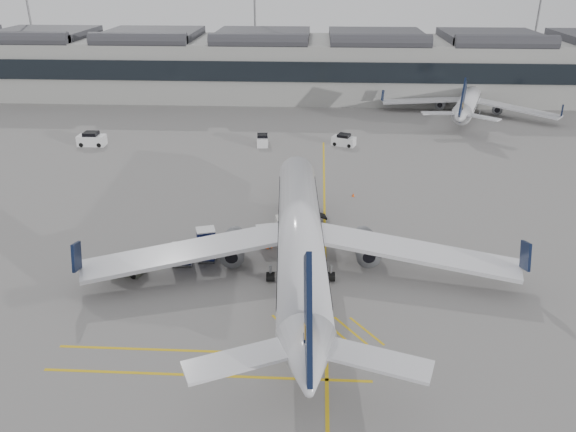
{
  "coord_description": "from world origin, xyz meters",
  "views": [
    {
      "loc": [
        9.01,
        -41.57,
        25.15
      ],
      "look_at": [
        6.54,
        4.45,
        4.0
      ],
      "focal_mm": 35.0,
      "sensor_mm": 36.0,
      "label": 1
    }
  ],
  "objects_px": {
    "belt_loader": "(296,218)",
    "ramp_agent_b": "(268,240)",
    "ramp_agent_a": "(305,237)",
    "pushback_tug": "(129,266)",
    "airliner_main": "(300,238)",
    "baggage_cart_a": "(266,235)"
  },
  "relations": [
    {
      "from": "baggage_cart_a",
      "to": "ramp_agent_a",
      "type": "xyz_separation_m",
      "value": [
        3.83,
        0.1,
        -0.17
      ]
    },
    {
      "from": "ramp_agent_a",
      "to": "belt_loader",
      "type": "bearing_deg",
      "value": 63.94
    },
    {
      "from": "baggage_cart_a",
      "to": "pushback_tug",
      "type": "xyz_separation_m",
      "value": [
        -11.51,
        -6.03,
        -0.34
      ]
    },
    {
      "from": "airliner_main",
      "to": "ramp_agent_a",
      "type": "relative_size",
      "value": 24.45
    },
    {
      "from": "belt_loader",
      "to": "ramp_agent_a",
      "type": "xyz_separation_m",
      "value": [
        1.09,
        -4.7,
        0.2
      ]
    },
    {
      "from": "belt_loader",
      "to": "ramp_agent_b",
      "type": "bearing_deg",
      "value": -126.33
    },
    {
      "from": "airliner_main",
      "to": "ramp_agent_b",
      "type": "distance_m",
      "value": 5.54
    },
    {
      "from": "ramp_agent_a",
      "to": "pushback_tug",
      "type": "xyz_separation_m",
      "value": [
        -15.35,
        -6.13,
        -0.17
      ]
    },
    {
      "from": "ramp_agent_b",
      "to": "pushback_tug",
      "type": "distance_m",
      "value": 12.91
    },
    {
      "from": "ramp_agent_a",
      "to": "ramp_agent_b",
      "type": "bearing_deg",
      "value": 155.09
    },
    {
      "from": "airliner_main",
      "to": "pushback_tug",
      "type": "relative_size",
      "value": 13.39
    },
    {
      "from": "baggage_cart_a",
      "to": "ramp_agent_b",
      "type": "height_order",
      "value": "baggage_cart_a"
    },
    {
      "from": "pushback_tug",
      "to": "ramp_agent_b",
      "type": "bearing_deg",
      "value": 41.71
    },
    {
      "from": "ramp_agent_b",
      "to": "pushback_tug",
      "type": "height_order",
      "value": "ramp_agent_b"
    },
    {
      "from": "ramp_agent_a",
      "to": "pushback_tug",
      "type": "height_order",
      "value": "ramp_agent_a"
    },
    {
      "from": "ramp_agent_b",
      "to": "airliner_main",
      "type": "bearing_deg",
      "value": 95.55
    },
    {
      "from": "ramp_agent_b",
      "to": "pushback_tug",
      "type": "xyz_separation_m",
      "value": [
        -11.8,
        -5.23,
        -0.26
      ]
    },
    {
      "from": "belt_loader",
      "to": "ramp_agent_b",
      "type": "xyz_separation_m",
      "value": [
        -2.46,
        -5.6,
        0.3
      ]
    },
    {
      "from": "baggage_cart_a",
      "to": "ramp_agent_a",
      "type": "bearing_deg",
      "value": -14.78
    },
    {
      "from": "airliner_main",
      "to": "ramp_agent_a",
      "type": "xyz_separation_m",
      "value": [
        0.35,
        4.83,
        -2.35
      ]
    },
    {
      "from": "ramp_agent_a",
      "to": "airliner_main",
      "type": "bearing_deg",
      "value": -133.27
    },
    {
      "from": "ramp_agent_b",
      "to": "ramp_agent_a",
      "type": "bearing_deg",
      "value": 160.62
    }
  ]
}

